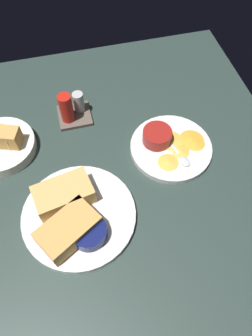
{
  "coord_description": "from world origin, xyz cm",
  "views": [
    {
      "loc": [
        1.65,
        -36.22,
        68.17
      ],
      "look_at": [
        11.8,
        4.11,
        3.0
      ],
      "focal_mm": 33.98,
      "sensor_mm": 36.0,
      "label": 1
    }
  ],
  "objects": [
    {
      "name": "ground_plane",
      "position": [
        0.0,
        0.0,
        -1.5
      ],
      "size": [
        110.0,
        110.0,
        3.0
      ],
      "primitive_type": "cube",
      "color": "#283833"
    },
    {
      "name": "plate_sandwich_main",
      "position": [
        -1.49,
        -4.46,
        0.8
      ],
      "size": [
        26.16,
        26.16,
        1.6
      ],
      "primitive_type": "cylinder",
      "color": "silver",
      "rests_on": "ground_plane"
    },
    {
      "name": "sandwich_half_near",
      "position": [
        -3.86,
        -0.09,
        4.0
      ],
      "size": [
        14.32,
        9.86,
        4.8
      ],
      "color": "tan",
      "rests_on": "plate_sandwich_main"
    },
    {
      "name": "sandwich_half_far",
      "position": [
        -4.08,
        -8.7,
        4.0
      ],
      "size": [
        15.06,
        13.16,
        4.8
      ],
      "color": "tan",
      "rests_on": "plate_sandwich_main"
    },
    {
      "name": "ramekin_dark_sauce",
      "position": [
        0.48,
        -10.0,
        3.39
      ],
      "size": [
        7.88,
        7.88,
        3.31
      ],
      "color": "#0C144C",
      "rests_on": "plate_sandwich_main"
    },
    {
      "name": "spoon_by_dark_ramekin",
      "position": [
        -3.12,
        -5.21,
        1.96
      ],
      "size": [
        7.12,
        8.77,
        0.8
      ],
      "color": "silver",
      "rests_on": "plate_sandwich_main"
    },
    {
      "name": "plate_chips_companion",
      "position": [
        25.09,
        8.68,
        0.8
      ],
      "size": [
        21.3,
        21.3,
        1.6
      ],
      "primitive_type": "cylinder",
      "color": "silver",
      "rests_on": "ground_plane"
    },
    {
      "name": "ramekin_light_gravy",
      "position": [
        21.89,
        11.35,
        3.58
      ],
      "size": [
        7.54,
        7.54,
        3.67
      ],
      "color": "maroon",
      "rests_on": "plate_chips_companion"
    },
    {
      "name": "spoon_by_gravy_ramekin",
      "position": [
        26.4,
        4.24,
        1.96
      ],
      "size": [
        4.22,
        9.87,
        0.8
      ],
      "color": "silver",
      "rests_on": "plate_chips_companion"
    },
    {
      "name": "plantain_chip_scatter",
      "position": [
        26.9,
        8.53,
        1.9
      ],
      "size": [
        16.59,
        13.47,
        0.6
      ],
      "color": "gold",
      "rests_on": "plate_chips_companion"
    },
    {
      "name": "bread_basket_rear",
      "position": [
        -17.39,
        19.39,
        2.22
      ],
      "size": [
        17.71,
        17.71,
        7.71
      ],
      "color": "silver",
      "rests_on": "ground_plane"
    },
    {
      "name": "condiment_caddy",
      "position": [
        1.99,
        26.04,
        3.41
      ],
      "size": [
        9.0,
        9.0,
        9.5
      ],
      "color": "brown",
      "rests_on": "ground_plane"
    }
  ]
}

